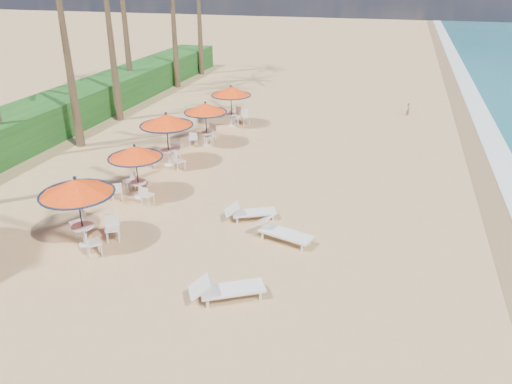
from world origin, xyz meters
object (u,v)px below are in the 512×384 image
(station_0, at_px, (79,195))
(station_3, at_px, (205,113))
(station_2, at_px, (167,127))
(lounger_mid, at_px, (280,231))
(station_4, at_px, (232,96))
(station_1, at_px, (134,159))
(lounger_near, at_px, (225,289))
(lounger_far, at_px, (249,212))

(station_0, distance_m, station_3, 10.38)
(station_2, bearing_deg, lounger_mid, -39.39)
(station_4, relative_size, lounger_mid, 1.07)
(station_0, height_order, station_1, station_0)
(station_2, bearing_deg, station_0, -86.33)
(lounger_near, bearing_deg, station_0, 134.39)
(station_1, xyz_separation_m, station_2, (-0.30, 3.52, 0.21))
(station_2, bearing_deg, lounger_near, -56.98)
(lounger_mid, xyz_separation_m, lounger_far, (-1.41, 1.14, -0.04))
(station_4, height_order, lounger_mid, station_4)
(lounger_near, bearing_deg, station_1, 106.20)
(station_3, relative_size, lounger_far, 1.19)
(station_2, relative_size, station_4, 1.07)
(station_1, distance_m, lounger_near, 7.67)
(station_3, distance_m, station_4, 3.57)
(station_1, relative_size, lounger_near, 1.04)
(station_3, bearing_deg, lounger_far, -58.72)
(station_3, bearing_deg, station_2, -101.27)
(station_3, bearing_deg, station_1, -92.71)
(lounger_mid, bearing_deg, lounger_far, 157.83)
(station_0, relative_size, lounger_far, 1.29)
(station_2, bearing_deg, station_1, -85.07)
(station_3, bearing_deg, station_0, -90.82)
(lounger_near, bearing_deg, station_3, 83.73)
(lounger_far, bearing_deg, station_0, -171.46)
(station_2, height_order, lounger_far, station_2)
(station_1, relative_size, station_4, 0.94)
(lounger_near, bearing_deg, lounger_mid, 49.32)
(station_3, height_order, lounger_near, station_3)
(lounger_near, xyz_separation_m, lounger_mid, (0.70, 3.53, 0.01))
(station_2, distance_m, lounger_far, 6.67)
(station_2, xyz_separation_m, station_4, (0.84, 6.65, -0.11))
(lounger_near, bearing_deg, station_2, 93.52)
(station_0, xyz_separation_m, lounger_far, (4.54, 3.15, -1.47))
(lounger_far, bearing_deg, station_1, 146.28)
(station_4, xyz_separation_m, lounger_near, (4.88, -15.46, -1.36))
(station_2, relative_size, lounger_far, 1.31)
(station_0, xyz_separation_m, station_1, (-0.16, 3.77, -0.18))
(station_4, height_order, lounger_near, station_4)
(station_2, height_order, lounger_near, station_2)
(lounger_mid, relative_size, lounger_far, 1.15)
(station_1, xyz_separation_m, station_3, (0.31, 6.61, 0.05))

